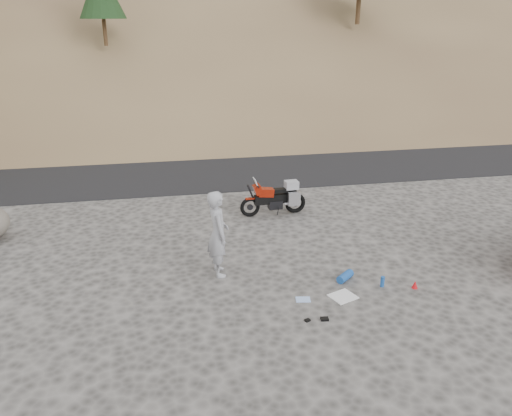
{
  "coord_description": "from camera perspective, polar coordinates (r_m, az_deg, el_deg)",
  "views": [
    {
      "loc": [
        -1.71,
        -9.91,
        5.45
      ],
      "look_at": [
        0.38,
        1.4,
        1.0
      ],
      "focal_mm": 35.0,
      "sensor_mm": 36.0,
      "label": 1
    }
  ],
  "objects": [
    {
      "name": "motorcycle",
      "position": [
        14.48,
        2.33,
        1.15
      ],
      "size": [
        1.98,
        0.64,
        1.18
      ],
      "rotation": [
        0.0,
        0.0,
        0.07
      ],
      "color": "black",
      "rests_on": "ground"
    },
    {
      "name": "man",
      "position": [
        11.41,
        -4.23,
        -7.44
      ],
      "size": [
        0.54,
        0.76,
        1.97
      ],
      "primitive_type": "imported",
      "rotation": [
        0.0,
        0.0,
        1.67
      ],
      "color": "#9A9A9F",
      "rests_on": "ground"
    },
    {
      "name": "gear_blue_cloth",
      "position": [
        10.45,
        5.4,
        -10.37
      ],
      "size": [
        0.33,
        0.26,
        0.01
      ],
      "primitive_type": "cube",
      "rotation": [
        0.0,
        0.0,
        -0.16
      ],
      "color": "#9CBAF1",
      "rests_on": "ground"
    },
    {
      "name": "gear_glove_a",
      "position": [
        9.87,
        7.84,
        -12.45
      ],
      "size": [
        0.16,
        0.12,
        0.04
      ],
      "primitive_type": "cube",
      "rotation": [
        0.0,
        0.0,
        -0.1
      ],
      "color": "black",
      "rests_on": "ground"
    },
    {
      "name": "ground",
      "position": [
        11.44,
        -0.62,
        -7.32
      ],
      "size": [
        140.0,
        140.0,
        0.0
      ],
      "primitive_type": "plane",
      "color": "#3C3A37",
      "rests_on": "ground"
    },
    {
      "name": "gear_glove_b",
      "position": [
        9.8,
        5.9,
        -12.64
      ],
      "size": [
        0.12,
        0.11,
        0.03
      ],
      "primitive_type": "cube",
      "rotation": [
        0.0,
        0.0,
        0.39
      ],
      "color": "black",
      "rests_on": "ground"
    },
    {
      "name": "gear_funnel",
      "position": [
        11.29,
        17.7,
        -8.33
      ],
      "size": [
        0.16,
        0.16,
        0.17
      ],
      "primitive_type": "cone",
      "rotation": [
        0.0,
        0.0,
        -0.28
      ],
      "color": "red",
      "rests_on": "ground"
    },
    {
      "name": "gear_bottle",
      "position": [
        11.15,
        14.25,
        -8.15
      ],
      "size": [
        0.09,
        0.09,
        0.24
      ],
      "primitive_type": "cylinder",
      "rotation": [
        0.0,
        0.0,
        -0.07
      ],
      "color": "#1A4C9C",
      "rests_on": "ground"
    },
    {
      "name": "gear_white_cloth",
      "position": [
        10.65,
        9.9,
        -9.93
      ],
      "size": [
        0.64,
        0.61,
        0.02
      ],
      "primitive_type": "cube",
      "rotation": [
        0.0,
        0.0,
        0.37
      ],
      "color": "white",
      "rests_on": "ground"
    },
    {
      "name": "gear_blue_mat",
      "position": [
        11.23,
        10.15,
        -7.71
      ],
      "size": [
        0.47,
        0.43,
        0.18
      ],
      "primitive_type": "cylinder",
      "rotation": [
        0.0,
        1.57,
        0.7
      ],
      "color": "#1A4C9C",
      "rests_on": "ground"
    },
    {
      "name": "road",
      "position": [
        19.75,
        -5.15,
        5.05
      ],
      "size": [
        120.0,
        7.0,
        0.05
      ],
      "primitive_type": "cube",
      "color": "black",
      "rests_on": "ground"
    }
  ]
}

